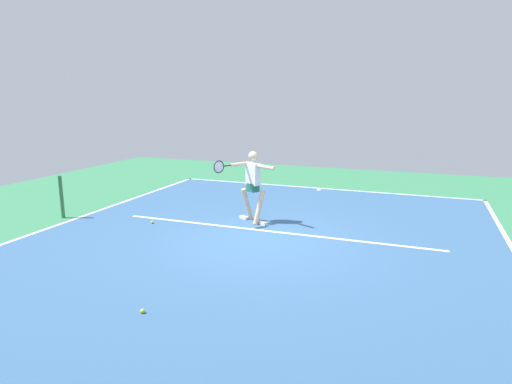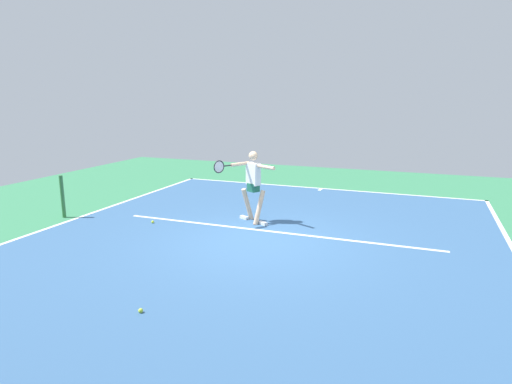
% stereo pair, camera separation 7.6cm
% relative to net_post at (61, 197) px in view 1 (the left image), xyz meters
% --- Properties ---
extents(ground_plane, '(20.38, 20.38, 0.00)m').
position_rel_net_post_xyz_m(ground_plane, '(-5.23, 0.00, -0.54)').
color(ground_plane, '#388456').
extents(court_surface, '(9.86, 11.74, 0.00)m').
position_rel_net_post_xyz_m(court_surface, '(-5.23, 0.00, -0.53)').
color(court_surface, '#38608E').
rests_on(court_surface, ground_plane).
extents(court_line_baseline_near, '(9.86, 0.10, 0.01)m').
position_rel_net_post_xyz_m(court_line_baseline_near, '(-5.23, -5.82, -0.53)').
color(court_line_baseline_near, white).
rests_on(court_line_baseline_near, ground_plane).
extents(court_line_sideline_right, '(0.10, 11.74, 0.01)m').
position_rel_net_post_xyz_m(court_line_sideline_right, '(-0.35, 0.00, -0.53)').
color(court_line_sideline_right, white).
rests_on(court_line_sideline_right, ground_plane).
extents(court_line_service, '(7.39, 0.10, 0.01)m').
position_rel_net_post_xyz_m(court_line_service, '(-5.23, -0.76, -0.53)').
color(court_line_service, white).
rests_on(court_line_service, ground_plane).
extents(court_line_centre_mark, '(0.10, 0.30, 0.01)m').
position_rel_net_post_xyz_m(court_line_centre_mark, '(-5.23, -5.62, -0.53)').
color(court_line_centre_mark, white).
rests_on(court_line_centre_mark, ground_plane).
extents(net_post, '(0.09, 0.09, 1.07)m').
position_rel_net_post_xyz_m(net_post, '(0.00, 0.00, 0.00)').
color(net_post, '#38753D').
rests_on(net_post, ground_plane).
extents(tennis_player, '(1.27, 1.13, 1.73)m').
position_rel_net_post_xyz_m(tennis_player, '(-4.56, -1.31, 0.45)').
color(tennis_player, beige).
rests_on(tennis_player, ground_plane).
extents(tennis_ball_by_sideline, '(0.07, 0.07, 0.07)m').
position_rel_net_post_xyz_m(tennis_ball_by_sideline, '(-2.37, -0.36, -0.50)').
color(tennis_ball_by_sideline, '#CCE033').
rests_on(tennis_ball_by_sideline, ground_plane).
extents(tennis_ball_by_baseline, '(0.07, 0.07, 0.07)m').
position_rel_net_post_xyz_m(tennis_ball_by_baseline, '(-4.77, 3.49, -0.50)').
color(tennis_ball_by_baseline, '#C6E53D').
rests_on(tennis_ball_by_baseline, ground_plane).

